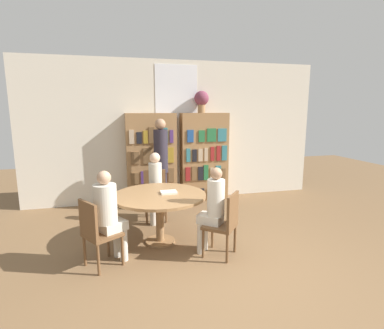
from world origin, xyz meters
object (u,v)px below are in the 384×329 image
at_px(seated_reader_back, 108,211).
at_px(reading_table, 159,201).
at_px(seated_reader_left, 156,184).
at_px(chair_near_camera, 97,231).
at_px(chair_left_side, 155,192).
at_px(seated_reader_right, 212,207).
at_px(bookshelf_right, 204,157).
at_px(bookshelf_left, 152,159).
at_px(flower_vase, 201,100).
at_px(chair_far_side, 225,221).
at_px(librarian_standing, 161,155).

bearing_deg(seated_reader_back, reading_table, 90.00).
height_order(seated_reader_left, seated_reader_back, seated_reader_left).
distance_m(chair_near_camera, chair_left_side, 1.83).
height_order(chair_near_camera, seated_reader_left, seated_reader_left).
bearing_deg(seated_reader_left, reading_table, 90.00).
xyz_separation_m(seated_reader_left, seated_reader_right, (0.59, -1.37, -0.01)).
bearing_deg(bookshelf_right, bookshelf_left, -179.99).
height_order(flower_vase, seated_reader_back, flower_vase).
bearing_deg(flower_vase, seated_reader_right, -102.55).
relative_size(seated_reader_left, seated_reader_right, 1.02).
bearing_deg(bookshelf_left, seated_reader_right, -78.14).
xyz_separation_m(reading_table, seated_reader_right, (0.65, -0.53, 0.03)).
relative_size(chair_far_side, seated_reader_left, 0.72).
distance_m(seated_reader_left, seated_reader_back, 1.50).
height_order(bookshelf_left, chair_left_side, bookshelf_left).
xyz_separation_m(reading_table, chair_left_side, (0.06, 1.02, -0.15)).
relative_size(reading_table, librarian_standing, 0.76).
xyz_separation_m(flower_vase, chair_near_camera, (-2.07, -2.52, -1.69)).
relative_size(seated_reader_right, seated_reader_back, 0.99).
bearing_deg(chair_left_side, chair_near_camera, 63.00).
height_order(bookshelf_right, seated_reader_left, bookshelf_right).
relative_size(chair_far_side, seated_reader_right, 0.73).
bearing_deg(flower_vase, seated_reader_back, -128.38).
distance_m(chair_left_side, chair_far_side, 1.83).
bearing_deg(seated_reader_back, librarian_standing, 120.96).
bearing_deg(seated_reader_back, chair_left_side, 119.75).
bearing_deg(librarian_standing, chair_near_camera, -118.90).
bearing_deg(bookshelf_right, seated_reader_left, -137.19).
relative_size(flower_vase, seated_reader_left, 0.37).
height_order(chair_far_side, seated_reader_left, seated_reader_left).
xyz_separation_m(chair_near_camera, seated_reader_back, (0.15, 0.09, 0.21)).
distance_m(reading_table, seated_reader_right, 0.84).
xyz_separation_m(chair_far_side, seated_reader_right, (-0.14, 0.12, 0.18)).
xyz_separation_m(bookshelf_right, seated_reader_left, (-1.22, -1.13, -0.26)).
bearing_deg(seated_reader_right, seated_reader_back, 126.24).
distance_m(seated_reader_right, seated_reader_back, 1.37).
xyz_separation_m(bookshelf_left, chair_near_camera, (-0.99, -2.52, -0.45)).
bearing_deg(bookshelf_right, reading_table, -122.87).
relative_size(reading_table, seated_reader_back, 1.11).
relative_size(reading_table, chair_near_camera, 1.54).
distance_m(flower_vase, librarian_standing, 1.53).
relative_size(flower_vase, chair_near_camera, 0.51).
distance_m(bookshelf_left, chair_left_side, 1.05).
bearing_deg(reading_table, bookshelf_left, 86.46).
xyz_separation_m(bookshelf_left, seated_reader_right, (0.53, -2.50, -0.27)).
bearing_deg(bookshelf_left, librarian_standing, -76.03).
bearing_deg(reading_table, chair_far_side, -39.60).
height_order(bookshelf_left, flower_vase, flower_vase).
relative_size(chair_near_camera, seated_reader_right, 0.73).
bearing_deg(librarian_standing, seated_reader_left, -107.15).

